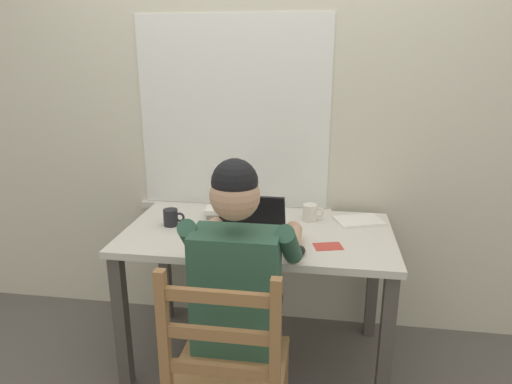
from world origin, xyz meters
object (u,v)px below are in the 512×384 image
(coffee_mug_white, at_px, (310,213))
(coffee_mug_dark, at_px, (171,217))
(computer_mouse, at_px, (299,251))
(book_stack_main, at_px, (224,212))
(laptop, at_px, (248,232))
(desk, at_px, (258,250))
(wooden_chair, at_px, (228,372))
(seated_person, at_px, (241,283))
(landscape_photo_print, at_px, (328,246))

(coffee_mug_white, distance_m, coffee_mug_dark, 0.73)
(computer_mouse, relative_size, book_stack_main, 0.51)
(laptop, xyz_separation_m, coffee_mug_white, (0.28, 0.34, -0.01))
(desk, xyz_separation_m, coffee_mug_dark, (-0.45, 0.01, 0.15))
(wooden_chair, bearing_deg, coffee_mug_dark, 121.74)
(seated_person, distance_m, coffee_mug_dark, 0.64)
(wooden_chair, bearing_deg, landscape_photo_print, 57.98)
(computer_mouse, height_order, landscape_photo_print, computer_mouse)
(computer_mouse, distance_m, book_stack_main, 0.60)
(seated_person, relative_size, book_stack_main, 6.33)
(desk, distance_m, wooden_chair, 0.74)
(wooden_chair, relative_size, computer_mouse, 9.34)
(coffee_mug_white, bearing_deg, laptop, -129.78)
(desk, height_order, computer_mouse, computer_mouse)
(laptop, height_order, coffee_mug_white, laptop)
(desk, height_order, book_stack_main, book_stack_main)
(landscape_photo_print, bearing_deg, desk, 142.45)
(desk, bearing_deg, wooden_chair, -90.61)
(wooden_chair, relative_size, landscape_photo_print, 7.18)
(coffee_mug_dark, height_order, book_stack_main, coffee_mug_dark)
(desk, relative_size, landscape_photo_print, 10.34)
(computer_mouse, relative_size, coffee_mug_white, 0.87)
(seated_person, distance_m, book_stack_main, 0.65)
(computer_mouse, bearing_deg, book_stack_main, 135.75)
(seated_person, xyz_separation_m, wooden_chair, (-0.00, -0.28, -0.22))
(laptop, xyz_separation_m, book_stack_main, (-0.19, 0.32, -0.02))
(coffee_mug_dark, distance_m, book_stack_main, 0.29)
(seated_person, height_order, wooden_chair, seated_person)
(desk, distance_m, book_stack_main, 0.30)
(wooden_chair, relative_size, book_stack_main, 4.77)
(wooden_chair, relative_size, coffee_mug_dark, 8.31)
(computer_mouse, distance_m, landscape_photo_print, 0.17)
(laptop, relative_size, book_stack_main, 1.71)
(seated_person, bearing_deg, landscape_photo_print, 39.14)
(wooden_chair, height_order, book_stack_main, wooden_chair)
(coffee_mug_white, relative_size, coffee_mug_dark, 1.02)
(laptop, distance_m, book_stack_main, 0.37)
(laptop, bearing_deg, book_stack_main, 120.23)
(book_stack_main, bearing_deg, computer_mouse, -44.25)
(laptop, height_order, book_stack_main, laptop)
(desk, bearing_deg, computer_mouse, -48.39)
(laptop, height_order, landscape_photo_print, laptop)
(desk, xyz_separation_m, laptop, (-0.02, -0.15, 0.15))
(desk, xyz_separation_m, computer_mouse, (0.22, -0.25, 0.12))
(wooden_chair, distance_m, coffee_mug_dark, 0.91)
(seated_person, distance_m, laptop, 0.31)
(book_stack_main, bearing_deg, coffee_mug_white, 1.89)
(wooden_chair, height_order, computer_mouse, wooden_chair)
(desk, bearing_deg, coffee_mug_dark, 179.07)
(desk, bearing_deg, laptop, -99.58)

